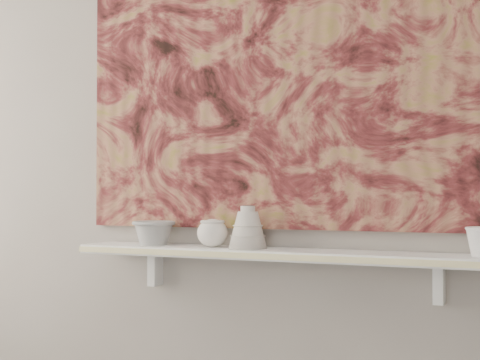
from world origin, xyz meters
The scene contains 10 objects.
wall_back centered at (0.00, 1.60, 1.35)m, with size 3.60×3.60×0.00m, color gray.
shelf centered at (0.00, 1.51, 0.92)m, with size 1.40×0.18×0.03m, color white.
shelf_stripe centered at (0.00, 1.41, 0.92)m, with size 1.40×0.01×0.02m, color beige.
bracket_left centered at (-0.49, 1.57, 0.84)m, with size 0.03×0.06×0.12m, color white.
bracket_right centered at (0.49, 1.57, 0.84)m, with size 0.03×0.06×0.12m, color white.
painting centered at (0.00, 1.59, 1.54)m, with size 1.50×0.03×1.10m, color maroon.
house_motif centered at (0.45, 1.57, 1.23)m, with size 0.09×0.00×0.08m, color black.
bowl_grey centered at (-0.46, 1.51, 0.97)m, with size 0.15×0.15×0.09m, color gray, non-canonical shape.
cup_cream centered at (-0.23, 1.51, 0.98)m, with size 0.10×0.10×0.09m, color white, non-canonical shape.
bell_vessel centered at (-0.10, 1.51, 1.00)m, with size 0.13×0.13×0.14m, color beige, non-canonical shape.
Camera 1 is at (0.77, -0.48, 1.10)m, focal length 50.00 mm.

